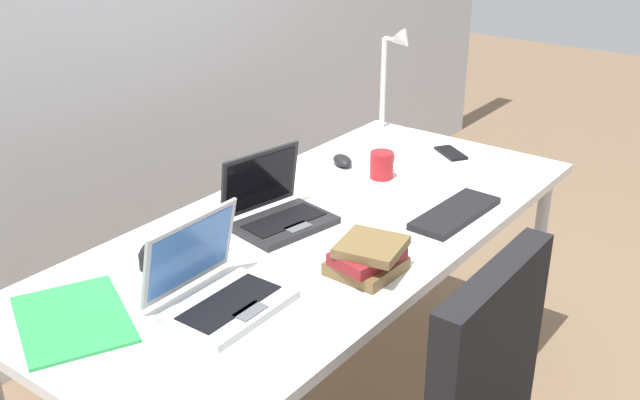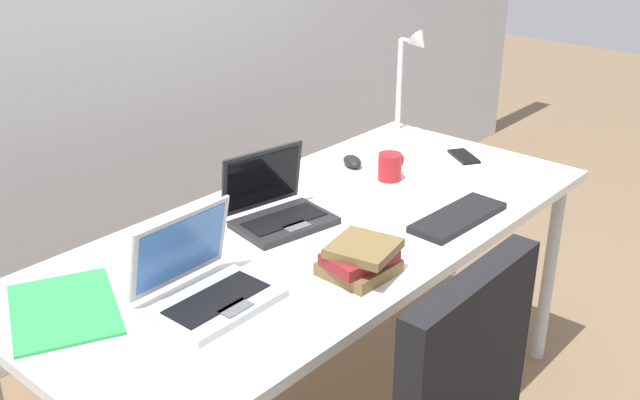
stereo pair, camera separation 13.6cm
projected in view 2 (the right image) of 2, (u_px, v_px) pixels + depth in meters
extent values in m
cube|color=white|center=(320.00, 231.00, 2.12)|extent=(1.80, 0.80, 0.03)
cylinder|color=#B2B5BA|center=(549.00, 273.00, 2.65)|extent=(0.04, 0.04, 0.71)
cylinder|color=#B2B5BA|center=(393.00, 218.00, 3.06)|extent=(0.04, 0.04, 0.71)
cylinder|color=white|center=(397.00, 131.00, 2.85)|extent=(0.12, 0.12, 0.02)
cylinder|color=white|center=(399.00, 85.00, 2.78)|extent=(0.02, 0.02, 0.34)
cylinder|color=white|center=(410.00, 41.00, 2.69)|extent=(0.01, 0.08, 0.01)
cone|color=white|center=(420.00, 42.00, 2.66)|extent=(0.07, 0.09, 0.09)
cube|color=#232326|center=(284.00, 223.00, 2.11)|extent=(0.29, 0.23, 0.02)
cube|color=black|center=(284.00, 219.00, 2.11)|extent=(0.25, 0.14, 0.00)
cube|color=#595B60|center=(297.00, 226.00, 2.07)|extent=(0.08, 0.05, 0.00)
cube|color=#232326|center=(262.00, 178.00, 2.15)|extent=(0.27, 0.08, 0.18)
cube|color=black|center=(263.00, 179.00, 2.15)|extent=(0.24, 0.07, 0.15)
cube|color=#B7BABC|center=(217.00, 303.00, 1.73)|extent=(0.28, 0.20, 0.02)
cube|color=black|center=(217.00, 299.00, 1.72)|extent=(0.25, 0.11, 0.00)
cube|color=#595B60|center=(236.00, 308.00, 1.69)|extent=(0.08, 0.04, 0.00)
cube|color=#B7BABC|center=(180.00, 248.00, 1.76)|extent=(0.28, 0.06, 0.19)
cube|color=#3F72BF|center=(182.00, 248.00, 1.75)|extent=(0.25, 0.04, 0.16)
cube|color=black|center=(458.00, 217.00, 2.15)|extent=(0.33, 0.13, 0.02)
ellipsoid|color=black|center=(352.00, 161.00, 2.53)|extent=(0.10, 0.11, 0.03)
cube|color=black|center=(464.00, 156.00, 2.61)|extent=(0.13, 0.15, 0.01)
torus|color=black|center=(171.00, 247.00, 1.97)|extent=(0.18, 0.18, 0.03)
cylinder|color=black|center=(148.00, 255.00, 1.92)|extent=(0.06, 0.06, 0.04)
cylinder|color=black|center=(193.00, 235.00, 2.02)|extent=(0.06, 0.06, 0.04)
cube|color=brown|center=(359.00, 267.00, 1.87)|extent=(0.17, 0.16, 0.03)
cube|color=maroon|center=(359.00, 258.00, 1.84)|extent=(0.19, 0.15, 0.03)
cube|color=brown|center=(364.00, 248.00, 1.83)|extent=(0.18, 0.18, 0.02)
cube|color=green|center=(64.00, 309.00, 1.71)|extent=(0.34, 0.38, 0.01)
cylinder|color=#B21E23|center=(390.00, 167.00, 2.41)|extent=(0.08, 0.08, 0.09)
torus|color=#B21E23|center=(399.00, 161.00, 2.45)|extent=(0.05, 0.01, 0.05)
cube|color=black|center=(465.00, 381.00, 1.50)|extent=(0.42, 0.06, 0.48)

